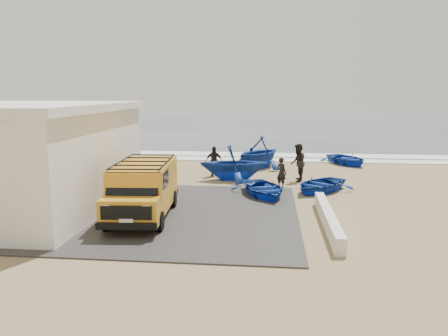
{
  "coord_description": "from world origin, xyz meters",
  "views": [
    {
      "loc": [
        2.89,
        -18.37,
        4.77
      ],
      "look_at": [
        0.74,
        1.77,
        1.2
      ],
      "focal_mm": 35.0,
      "sensor_mm": 36.0,
      "label": 1
    }
  ],
  "objects": [
    {
      "name": "slab",
      "position": [
        -2.0,
        -2.0,
        0.03
      ],
      "size": [
        12.0,
        10.0,
        0.05
      ],
      "primitive_type": "cube",
      "color": "#383633",
      "rests_on": "ground"
    },
    {
      "name": "surf_wash",
      "position": [
        0.0,
        14.5,
        0.02
      ],
      "size": [
        180.0,
        2.2,
        0.04
      ],
      "primitive_type": "cube",
      "color": "white",
      "rests_on": "ground"
    },
    {
      "name": "van",
      "position": [
        -1.87,
        -2.6,
        1.16
      ],
      "size": [
        2.35,
        5.17,
        2.16
      ],
      "rotation": [
        0.0,
        0.0,
        0.08
      ],
      "color": "orange",
      "rests_on": "ground"
    },
    {
      "name": "parapet",
      "position": [
        5.0,
        -3.0,
        0.28
      ],
      "size": [
        0.35,
        6.0,
        0.55
      ],
      "primitive_type": "cube",
      "color": "silver",
      "rests_on": "ground"
    },
    {
      "name": "boat_far_left",
      "position": [
        2.2,
        8.83,
        1.0
      ],
      "size": [
        4.84,
        4.98,
        2.0
      ],
      "primitive_type": "imported",
      "rotation": [
        0.0,
        0.0,
        -0.6
      ],
      "color": "#143B9F",
      "rests_on": "ground"
    },
    {
      "name": "building",
      "position": [
        -7.5,
        -2.0,
        2.16
      ],
      "size": [
        8.4,
        9.4,
        4.3
      ],
      "color": "white",
      "rests_on": "ground"
    },
    {
      "name": "ocean",
      "position": [
        0.0,
        56.0,
        0.0
      ],
      "size": [
        180.0,
        88.0,
        0.01
      ],
      "primitive_type": "cube",
      "color": "#385166",
      "rests_on": "ground"
    },
    {
      "name": "fisherman_middle",
      "position": [
        4.38,
        4.92,
        1.01
      ],
      "size": [
        0.84,
        1.04,
        2.02
      ],
      "primitive_type": "imported",
      "rotation": [
        0.0,
        0.0,
        -1.66
      ],
      "color": "black",
      "rests_on": "ground"
    },
    {
      "name": "boat_far_right",
      "position": [
        7.93,
        10.77,
        0.37
      ],
      "size": [
        3.8,
        4.27,
        0.73
      ],
      "primitive_type": "imported",
      "rotation": [
        0.0,
        0.0,
        0.45
      ],
      "color": "#143B9F",
      "rests_on": "ground"
    },
    {
      "name": "boat_near_right",
      "position": [
        5.29,
        2.51,
        0.35
      ],
      "size": [
        3.97,
        4.14,
        0.7
      ],
      "primitive_type": "imported",
      "rotation": [
        0.0,
        0.0,
        -0.66
      ],
      "color": "#143B9F",
      "rests_on": "ground"
    },
    {
      "name": "boat_near_left",
      "position": [
        2.6,
        1.29,
        0.36
      ],
      "size": [
        3.49,
        4.09,
        0.72
      ],
      "primitive_type": "imported",
      "rotation": [
        0.0,
        0.0,
        0.34
      ],
      "color": "#143B9F",
      "rests_on": "ground"
    },
    {
      "name": "ground",
      "position": [
        0.0,
        0.0,
        0.0
      ],
      "size": [
        160.0,
        160.0,
        0.0
      ],
      "primitive_type": "plane",
      "color": "#957D57"
    },
    {
      "name": "fisherman_front",
      "position": [
        3.47,
        3.09,
        0.78
      ],
      "size": [
        0.67,
        0.65,
        1.55
      ],
      "primitive_type": "imported",
      "rotation": [
        0.0,
        0.0,
        2.44
      ],
      "color": "black",
      "rests_on": "ground"
    },
    {
      "name": "fisherman_back",
      "position": [
        -0.28,
        5.94,
        0.85
      ],
      "size": [
        1.07,
        0.72,
        1.69
      ],
      "primitive_type": "imported",
      "rotation": [
        0.0,
        0.0,
        0.34
      ],
      "color": "black",
      "rests_on": "ground"
    },
    {
      "name": "boat_mid_left",
      "position": [
        0.94,
        4.9,
        0.95
      ],
      "size": [
        4.0,
        3.59,
        1.89
      ],
      "primitive_type": "imported",
      "rotation": [
        0.0,
        0.0,
        1.71
      ],
      "color": "#143B9F",
      "rests_on": "ground"
    },
    {
      "name": "surf_line",
      "position": [
        0.0,
        12.0,
        0.03
      ],
      "size": [
        180.0,
        1.6,
        0.06
      ],
      "primitive_type": "cube",
      "color": "white",
      "rests_on": "ground"
    }
  ]
}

